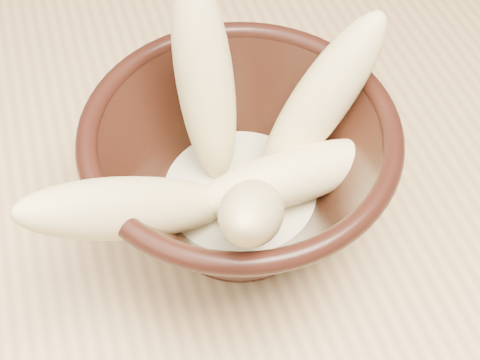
% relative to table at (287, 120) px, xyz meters
% --- Properties ---
extents(table, '(1.20, 0.80, 0.75)m').
position_rel_table_xyz_m(table, '(0.00, 0.00, 0.00)').
color(table, tan).
rests_on(table, ground).
extents(bowl, '(0.20, 0.20, 0.11)m').
position_rel_table_xyz_m(bowl, '(-0.10, -0.16, 0.14)').
color(bowl, black).
rests_on(bowl, table).
extents(milk_puddle, '(0.11, 0.11, 0.02)m').
position_rel_table_xyz_m(milk_puddle, '(-0.10, -0.16, 0.12)').
color(milk_puddle, beige).
rests_on(milk_puddle, bowl).
extents(banana_upright, '(0.04, 0.08, 0.16)m').
position_rel_table_xyz_m(banana_upright, '(-0.11, -0.12, 0.19)').
color(banana_upright, '#F2D58F').
rests_on(banana_upright, bowl).
extents(banana_left, '(0.16, 0.09, 0.13)m').
position_rel_table_xyz_m(banana_left, '(-0.17, -0.18, 0.17)').
color(banana_left, '#F2D58F').
rests_on(banana_left, bowl).
extents(banana_right, '(0.12, 0.07, 0.13)m').
position_rel_table_xyz_m(banana_right, '(-0.04, -0.14, 0.18)').
color(banana_right, '#F2D58F').
rests_on(banana_right, bowl).
extents(banana_across, '(0.13, 0.04, 0.05)m').
position_rel_table_xyz_m(banana_across, '(-0.07, -0.17, 0.14)').
color(banana_across, '#F2D58F').
rests_on(banana_across, bowl).
extents(banana_front, '(0.08, 0.13, 0.13)m').
position_rel_table_xyz_m(banana_front, '(-0.11, -0.21, 0.17)').
color(banana_front, '#F2D58F').
rests_on(banana_front, bowl).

